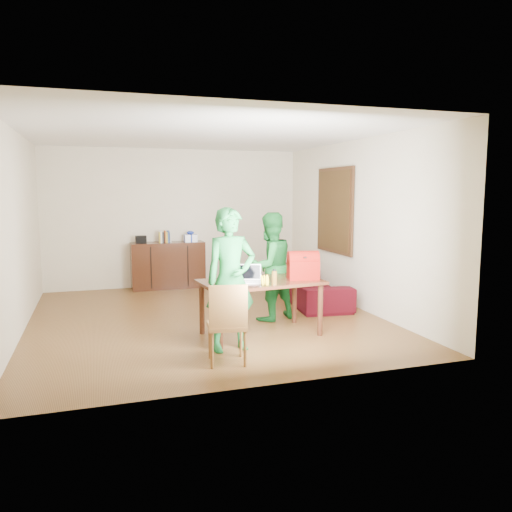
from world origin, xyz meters
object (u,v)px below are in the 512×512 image
object	(u,v)px
table	(261,287)
red_bag	(303,268)
bottle	(274,277)
person_near	(231,280)
laptop	(249,279)
sofa	(311,285)
person_far	(270,266)
chair	(227,340)

from	to	relation	value
table	red_bag	bearing A→B (deg)	-13.67
table	bottle	size ratio (longest dim) A/B	8.22
person_near	bottle	world-z (taller)	person_near
laptop	sofa	size ratio (longest dim) A/B	0.18
red_bag	sofa	bearing A→B (deg)	72.65
laptop	red_bag	world-z (taller)	red_bag
person_near	red_bag	bearing A→B (deg)	13.47
table	red_bag	xyz separation A→B (m)	(0.57, -0.08, 0.24)
red_bag	laptop	bearing A→B (deg)	-168.09
table	sofa	size ratio (longest dim) A/B	0.80
bottle	red_bag	size ratio (longest dim) A/B	0.49
sofa	person_far	bearing A→B (deg)	136.05
table	person_far	world-z (taller)	person_far
table	bottle	distance (m)	0.39
person_near	laptop	xyz separation A→B (m)	(0.34, 0.40, -0.08)
table	bottle	xyz separation A→B (m)	(0.06, -0.34, 0.19)
table	red_bag	distance (m)	0.62
laptop	red_bag	distance (m)	0.77
sofa	bottle	bearing A→B (deg)	150.98
table	sofa	distance (m)	2.17
laptop	bottle	bearing A→B (deg)	-25.40
chair	laptop	bearing A→B (deg)	67.36
chair	laptop	xyz separation A→B (m)	(0.51, 0.84, 0.51)
person_near	red_bag	world-z (taller)	person_near
person_near	red_bag	xyz separation A→B (m)	(1.10, 0.42, 0.02)
person_near	sofa	distance (m)	2.92
person_far	person_near	bearing A→B (deg)	33.97
table	laptop	world-z (taller)	laptop
laptop	person_near	bearing A→B (deg)	-113.32
bottle	table	bearing A→B (deg)	100.92
chair	sofa	bearing A→B (deg)	58.31
bottle	sofa	distance (m)	2.42
person_near	red_bag	size ratio (longest dim) A/B	4.23
person_far	bottle	xyz separation A→B (m)	(-0.31, -1.05, 0.04)
chair	red_bag	bearing A→B (deg)	42.75
person_far	red_bag	distance (m)	0.81
person_far	sofa	distance (m)	1.46
laptop	sofa	world-z (taller)	laptop
table	sofa	bearing A→B (deg)	41.74
person_near	laptop	bearing A→B (deg)	41.74
person_near	chair	bearing A→B (deg)	-117.59
chair	person_near	bearing A→B (deg)	78.26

